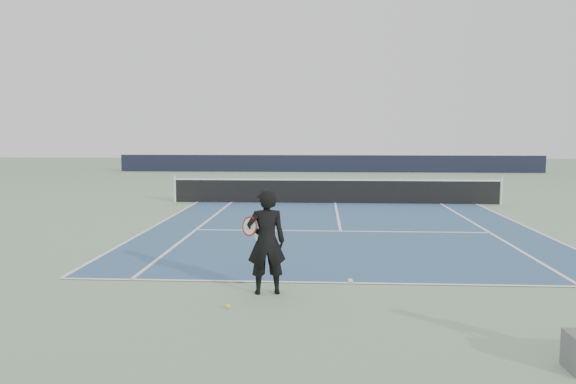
{
  "coord_description": "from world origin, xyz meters",
  "views": [
    {
      "loc": [
        -0.56,
        -22.0,
        2.75
      ],
      "look_at": [
        -1.49,
        -6.3,
        1.1
      ],
      "focal_mm": 35.0,
      "sensor_mm": 36.0,
      "label": 1
    }
  ],
  "objects": [
    {
      "name": "ground",
      "position": [
        0.0,
        0.0,
        0.0
      ],
      "size": [
        80.0,
        80.0,
        0.0
      ],
      "primitive_type": "plane",
      "color": "gray"
    },
    {
      "name": "court_surface",
      "position": [
        0.0,
        0.0,
        0.01
      ],
      "size": [
        10.97,
        23.77,
        0.01
      ],
      "primitive_type": "cube",
      "color": "#33557A",
      "rests_on": "ground"
    },
    {
      "name": "tennis_net",
      "position": [
        0.0,
        0.0,
        0.5
      ],
      "size": [
        12.9,
        0.1,
        1.07
      ],
      "color": "silver",
      "rests_on": "ground"
    },
    {
      "name": "windscreen_far",
      "position": [
        0.0,
        17.88,
        0.6
      ],
      "size": [
        30.0,
        0.25,
        1.2
      ],
      "primitive_type": "cube",
      "color": "black",
      "rests_on": "ground"
    },
    {
      "name": "tennis_player",
      "position": [
        -1.49,
        -12.6,
        0.91
      ],
      "size": [
        0.83,
        0.61,
        1.82
      ],
      "color": "black",
      "rests_on": "ground"
    },
    {
      "name": "tennis_ball",
      "position": [
        -2.02,
        -13.47,
        0.04
      ],
      "size": [
        0.07,
        0.07,
        0.07
      ],
      "primitive_type": "sphere",
      "color": "yellow",
      "rests_on": "ground"
    }
  ]
}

